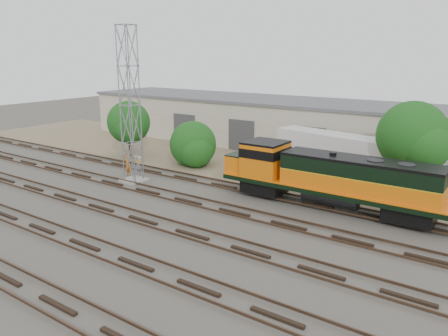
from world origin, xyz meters
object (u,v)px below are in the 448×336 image
Objects in this scene: locomotive at (327,177)px; worker at (128,165)px; signal_tower at (130,108)px; semi_trailer at (344,152)px.

worker is at bearing -173.84° from locomotive.
locomotive is 8.93× the size of worker.
signal_tower reaches higher than semi_trailer.
locomotive is 17.63m from worker.
locomotive reaches higher than semi_trailer.
signal_tower is 17.99m from semi_trailer.
semi_trailer is at bearing -149.39° from worker.
signal_tower is at bearing 148.33° from worker.
semi_trailer is at bearing 37.93° from signal_tower.
signal_tower is (-15.57, -3.03, 3.85)m from locomotive.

